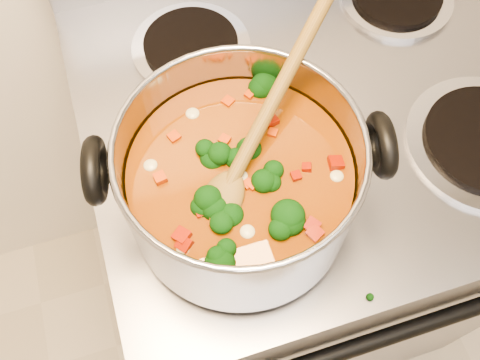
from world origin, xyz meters
name	(u,v)px	position (x,y,z in m)	size (l,w,h in m)	color
electric_range	(299,217)	(-0.05, 1.16, 0.47)	(0.73, 0.66, 1.08)	gray
stockpot	(240,182)	(-0.23, 1.02, 1.01)	(0.34, 0.27, 0.16)	#93949B
wooden_spoon	(249,147)	(-0.21, 1.03, 1.05)	(0.24, 0.23, 0.11)	brown
cooktop_crumbs	(259,203)	(-0.20, 1.02, 0.92)	(0.29, 0.38, 0.01)	black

